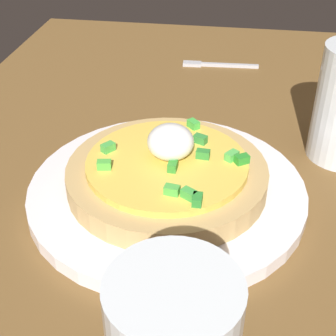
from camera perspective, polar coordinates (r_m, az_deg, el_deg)
dining_table at (r=53.52cm, az=7.26°, el=-1.27°), size 93.04×73.70×2.08cm
plate at (r=48.49cm, az=-0.00°, el=-2.65°), size 26.97×26.97×1.43cm
pizza at (r=47.19cm, az=0.04°, el=-0.44°), size 19.25×19.25×6.13cm
fork at (r=77.61cm, az=5.37°, el=11.80°), size 1.54×11.57×0.50cm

